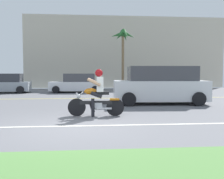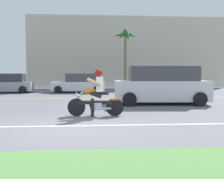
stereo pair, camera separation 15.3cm
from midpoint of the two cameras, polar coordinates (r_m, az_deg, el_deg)
name	(u,v)px [view 1 (the left image)]	position (r m, az deg, el deg)	size (l,w,h in m)	color
ground	(77,112)	(9.85, -8.70, -5.10)	(56.00, 30.00, 0.04)	slate
lane_line_near	(71,126)	(7.10, -10.22, -8.36)	(50.40, 0.12, 0.01)	silver
lane_line_far	(81,98)	(14.79, -7.43, -2.06)	(50.40, 0.12, 0.01)	yellow
motorcyclist	(96,96)	(8.56, -4.15, -1.59)	(1.96, 0.64, 1.64)	black
suv_nearby	(160,86)	(12.32, 10.80, 0.92)	(4.73, 2.34, 1.84)	silver
parked_car_0	(3,84)	(20.69, -24.15, 1.21)	(4.19, 2.08, 1.49)	#8C939E
parked_car_1	(77,84)	(19.67, -8.28, 1.38)	(4.16, 1.96, 1.49)	silver
palm_tree_0	(123,39)	(22.96, 2.32, 11.61)	(2.26, 2.15, 5.59)	brown
building_far	(124,54)	(28.05, 2.69, 8.35)	(21.27, 4.00, 7.51)	beige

